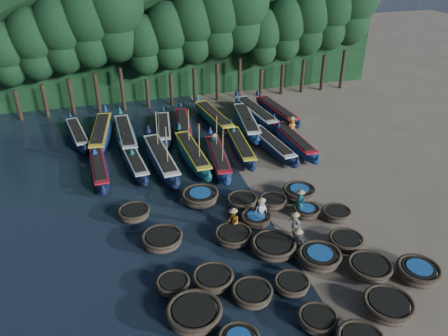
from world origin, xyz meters
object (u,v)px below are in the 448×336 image
object	(u,v)px
coracle_10	(173,284)
long_boat_11	(126,135)
coracle_15	(162,240)
fisherman_2	(233,221)
coracle_7	(292,285)
long_boat_15	(247,122)
coracle_23	(273,202)
coracle_9	(418,272)
long_boat_12	(164,129)
long_boat_10	(101,134)
long_boat_7	(272,145)
long_boat_17	(276,111)
long_boat_1	(99,168)
coracle_11	(213,279)
long_boat_14	(214,118)
long_boat_2	(134,161)
coracle_4	(388,306)
coracle_24	(299,193)
fisherman_0	(261,210)
coracle_16	(233,236)
long_boat_3	(161,159)
coracle_2	(317,320)
long_boat_4	(193,154)
coracle_12	(273,247)
coracle_5	(194,314)
long_boat_6	(241,147)
fisherman_6	(292,127)
coracle_6	(252,294)
coracle_18	(306,211)
long_boat_16	(256,113)
fisherman_5	(214,143)
long_boat_13	(184,124)
fisherman_3	(297,242)
coracle_19	(336,214)
coracle_14	(346,242)
coracle_13	(319,257)
coracle_17	(256,219)
coracle_20	(134,213)
coracle_22	(242,201)
long_boat_5	(218,158)
fisherman_4	(294,224)
long_boat_9	(78,135)
coracle_21	(200,197)

from	to	relation	value
coracle_10	long_boat_11	world-z (taller)	long_boat_11
coracle_15	fisherman_2	world-z (taller)	fisherman_2
coracle_7	coracle_15	distance (m)	7.39
long_boat_15	coracle_23	bearing A→B (deg)	-93.27
coracle_9	long_boat_12	world-z (taller)	long_boat_12
long_boat_10	long_boat_7	bearing A→B (deg)	-16.27
long_boat_7	long_boat_17	bearing A→B (deg)	58.51
coracle_15	long_boat_1	bearing A→B (deg)	108.39
coracle_11	long_boat_14	size ratio (longest dim) A/B	0.27
long_boat_2	coracle_4	bearing A→B (deg)	-67.38
coracle_24	long_boat_15	size ratio (longest dim) A/B	0.24
long_boat_1	long_boat_10	bearing A→B (deg)	83.56
coracle_15	fisherman_0	xyz separation A→B (m)	(5.94, 0.63, 0.43)
coracle_16	long_boat_3	size ratio (longest dim) A/B	0.23
coracle_9	coracle_2	bearing A→B (deg)	-168.65
long_boat_4	coracle_12	bearing A→B (deg)	-83.92
long_boat_12	long_boat_10	bearing A→B (deg)	-175.33
coracle_5	coracle_11	size ratio (longest dim) A/B	1.16
long_boat_2	long_boat_6	size ratio (longest dim) A/B	0.96
coracle_24	fisherman_6	bearing A→B (deg)	69.25
coracle_6	fisherman_0	world-z (taller)	fisherman_0
coracle_18	long_boat_16	bearing A→B (deg)	81.79
coracle_16	fisherman_5	bearing A→B (deg)	80.45
coracle_11	coracle_16	world-z (taller)	coracle_11
coracle_10	long_boat_13	world-z (taller)	long_boat_13
coracle_10	fisherman_3	xyz separation A→B (m)	(6.77, 0.79, 0.45)
coracle_19	long_boat_13	size ratio (longest dim) A/B	0.24
long_boat_6	coracle_14	bearing A→B (deg)	-76.64
coracle_13	fisherman_6	distance (m)	15.67
coracle_17	coracle_20	distance (m)	7.24
coracle_17	coracle_22	size ratio (longest dim) A/B	1.03
long_boat_3	long_boat_5	distance (m)	4.12
long_boat_16	fisherman_4	xyz separation A→B (m)	(-3.68, -16.66, 0.23)
coracle_13	coracle_16	bearing A→B (deg)	140.52
coracle_17	long_boat_11	distance (m)	14.93
coracle_9	coracle_5	bearing A→B (deg)	177.57
fisherman_5	long_boat_15	bearing A→B (deg)	117.87
long_boat_4	fisherman_5	xyz separation A→B (m)	(1.91, 0.83, 0.23)
coracle_20	coracle_10	bearing A→B (deg)	-79.77
long_boat_9	fisherman_0	world-z (taller)	fisherman_0
coracle_24	coracle_11	bearing A→B (deg)	-140.60
coracle_14	coracle_17	bearing A→B (deg)	140.18
coracle_21	coracle_18	bearing A→B (deg)	-28.32
coracle_10	long_boat_10	xyz separation A→B (m)	(-2.59, 18.28, 0.22)
coracle_14	long_boat_5	distance (m)	11.88
long_boat_12	coracle_14	bearing A→B (deg)	-60.15
coracle_5	coracle_20	world-z (taller)	coracle_5
coracle_18	coracle_24	world-z (taller)	coracle_24
coracle_20	coracle_21	world-z (taller)	coracle_21
fisherman_5	coracle_22	bearing A→B (deg)	-17.79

